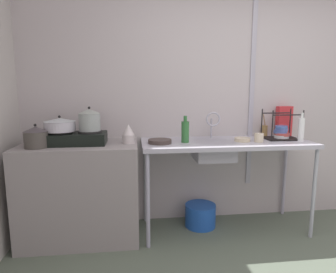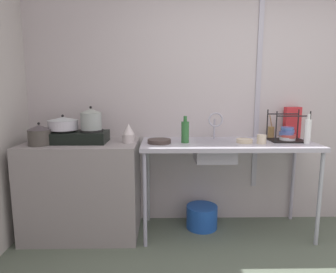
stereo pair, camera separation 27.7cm
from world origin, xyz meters
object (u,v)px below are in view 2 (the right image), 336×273
(sink_basin, at_px, (214,151))
(bottle_by_rack, at_px, (308,131))
(pot_beside_stove, at_px, (39,135))
(cereal_box, at_px, (292,122))
(percolator, at_px, (129,133))
(bucket_on_floor, at_px, (202,217))
(faucet, at_px, (215,121))
(dish_rack, at_px, (287,135))
(cup_by_rack, at_px, (262,139))
(frying_pan, at_px, (159,141))
(stove, at_px, (78,137))
(pot_on_right_burner, at_px, (91,119))
(utensil_jar, at_px, (271,132))
(pot_on_left_burner, at_px, (63,123))
(small_bowl_on_drainboard, at_px, (244,141))
(bottle_by_sink, at_px, (185,132))

(sink_basin, xyz_separation_m, bottle_by_rack, (0.86, -0.07, 0.21))
(pot_beside_stove, xyz_separation_m, cereal_box, (2.46, 0.38, 0.07))
(pot_beside_stove, distance_m, percolator, 0.80)
(bucket_on_floor, bearing_deg, faucet, 26.95)
(dish_rack, height_order, cup_by_rack, dish_rack)
(frying_pan, distance_m, dish_rack, 1.25)
(bucket_on_floor, bearing_deg, stove, -175.91)
(pot_on_right_burner, height_order, bottle_by_rack, pot_on_right_burner)
(frying_pan, distance_m, cereal_box, 1.42)
(pot_beside_stove, height_order, cup_by_rack, pot_beside_stove)
(percolator, xyz_separation_m, cup_by_rack, (1.24, -0.08, -0.05))
(dish_rack, xyz_separation_m, utensil_jar, (-0.08, 0.21, 0.00))
(pot_on_left_burner, relative_size, pot_on_right_burner, 1.26)
(pot_beside_stove, distance_m, faucet, 1.67)
(cup_by_rack, relative_size, small_bowl_on_drainboard, 0.57)
(cereal_box, distance_m, bucket_on_floor, 1.36)
(cereal_box, bearing_deg, sink_basin, -165.79)
(pot_on_left_burner, distance_m, pot_beside_stove, 0.23)
(bottle_by_sink, height_order, cereal_box, cereal_box)
(pot_on_left_burner, bearing_deg, cup_by_rack, -2.65)
(pot_on_left_burner, height_order, faucet, faucet)
(cereal_box, xyz_separation_m, bucket_on_floor, (-0.95, -0.17, -0.96))
(faucet, bearing_deg, stove, -173.54)
(stove, distance_m, small_bowl_on_drainboard, 1.58)
(pot_beside_stove, bearing_deg, utensil_jar, 9.73)
(faucet, bearing_deg, frying_pan, -160.49)
(stove, height_order, pot_beside_stove, pot_beside_stove)
(pot_on_left_burner, height_order, small_bowl_on_drainboard, pot_on_left_burner)
(frying_pan, xyz_separation_m, bucket_on_floor, (0.43, 0.13, -0.82))
(stove, xyz_separation_m, utensil_jar, (1.94, 0.26, 0.00))
(stove, height_order, cereal_box, cereal_box)
(sink_basin, bearing_deg, pot_on_right_burner, 179.72)
(small_bowl_on_drainboard, height_order, bottle_by_rack, bottle_by_rack)
(pot_on_left_burner, height_order, pot_beside_stove, pot_on_left_burner)
(cup_by_rack, bearing_deg, percolator, 176.51)
(pot_on_right_burner, bearing_deg, stove, 180.00)
(frying_pan, height_order, bottle_by_sink, bottle_by_sink)
(pot_on_right_burner, distance_m, cereal_box, 2.04)
(utensil_jar, bearing_deg, percolator, -169.56)
(percolator, height_order, bottle_by_rack, bottle_by_rack)
(frying_pan, bearing_deg, pot_on_right_burner, 175.74)
(pot_on_left_burner, height_order, cereal_box, cereal_box)
(pot_on_left_burner, distance_m, percolator, 0.62)
(dish_rack, bearing_deg, small_bowl_on_drainboard, -169.32)
(faucet, relative_size, bucket_on_floor, 0.87)
(pot_on_right_burner, xyz_separation_m, cereal_box, (2.02, 0.25, -0.06))
(cereal_box, height_order, utensil_jar, cereal_box)
(dish_rack, distance_m, cereal_box, 0.26)
(faucet, height_order, bottle_by_rack, bottle_by_rack)
(percolator, xyz_separation_m, dish_rack, (1.54, 0.06, -0.03))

